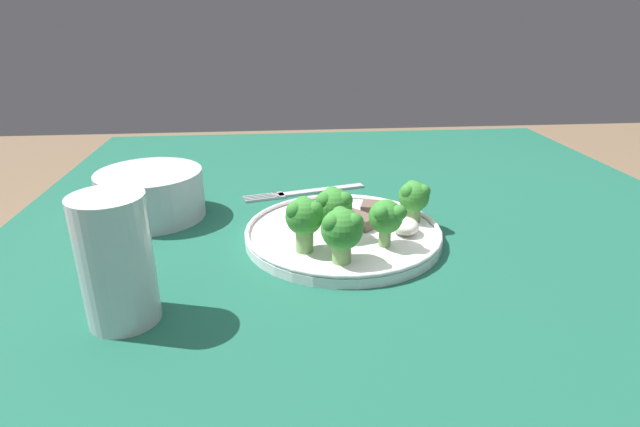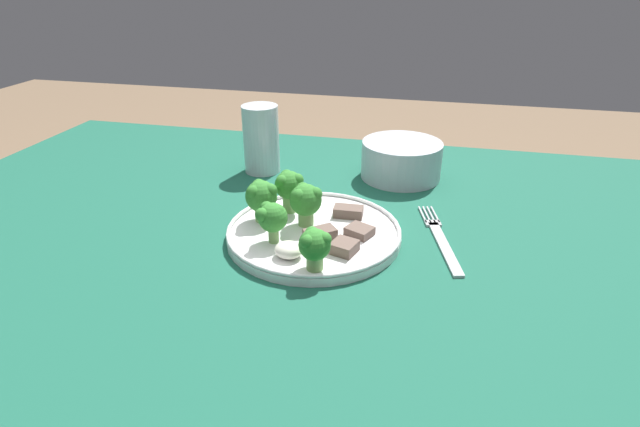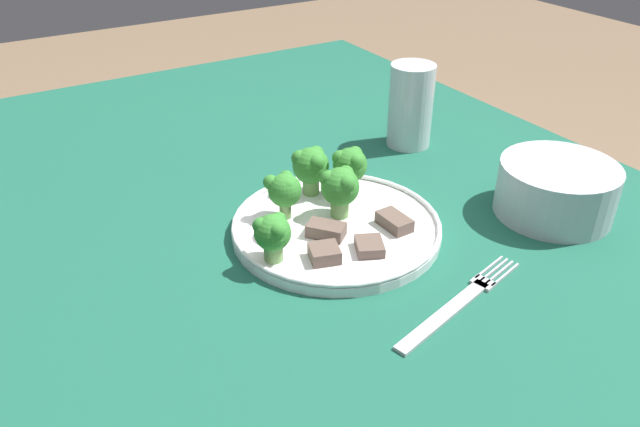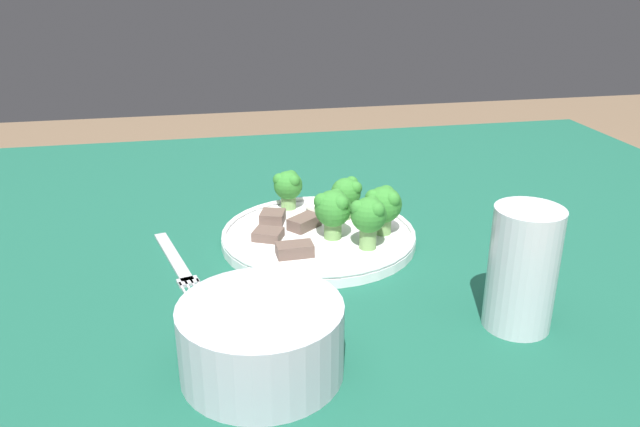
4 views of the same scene
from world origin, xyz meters
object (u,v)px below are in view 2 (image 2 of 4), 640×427
object	(u,v)px
drinking_glass	(261,143)
fork	(440,238)
dinner_plate	(314,232)
cream_bowl	(401,161)

from	to	relation	value
drinking_glass	fork	bearing A→B (deg)	-30.28
dinner_plate	drinking_glass	xyz separation A→B (m)	(-0.16, 0.24, 0.05)
cream_bowl	drinking_glass	xyz separation A→B (m)	(-0.26, -0.03, 0.02)
dinner_plate	cream_bowl	world-z (taller)	cream_bowl
dinner_plate	fork	size ratio (longest dim) A/B	1.26
dinner_plate	drinking_glass	world-z (taller)	drinking_glass
fork	drinking_glass	size ratio (longest dim) A/B	1.58
dinner_plate	cream_bowl	distance (m)	0.28
dinner_plate	fork	xyz separation A→B (m)	(0.18, 0.04, -0.01)
fork	dinner_plate	bearing A→B (deg)	-168.71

